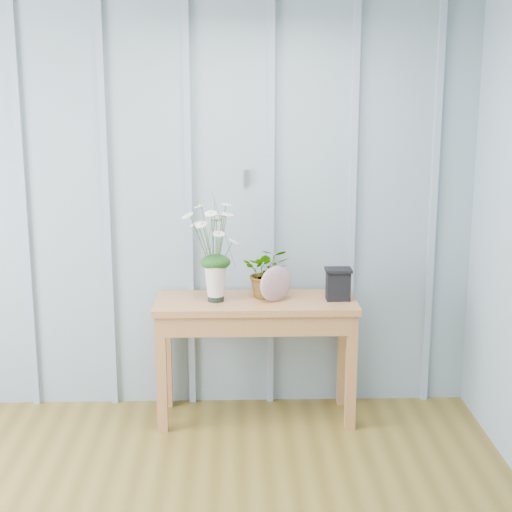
{
  "coord_description": "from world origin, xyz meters",
  "views": [
    {
      "loc": [
        0.52,
        -2.49,
        2.06
      ],
      "look_at": [
        0.65,
        1.94,
        1.03
      ],
      "focal_mm": 55.0,
      "sensor_mm": 36.0,
      "label": 1
    }
  ],
  "objects_px": {
    "sideboard": "(256,318)",
    "daisy_vase": "(215,238)",
    "felt_disc_vessel": "(276,284)",
    "carved_box": "(338,284)"
  },
  "relations": [
    {
      "from": "sideboard",
      "to": "daisy_vase",
      "type": "bearing_deg",
      "value": -175.93
    },
    {
      "from": "sideboard",
      "to": "felt_disc_vessel",
      "type": "height_order",
      "value": "felt_disc_vessel"
    },
    {
      "from": "sideboard",
      "to": "daisy_vase",
      "type": "xyz_separation_m",
      "value": [
        -0.24,
        -0.02,
        0.5
      ]
    },
    {
      "from": "daisy_vase",
      "to": "felt_disc_vessel",
      "type": "relative_size",
      "value": 2.84
    },
    {
      "from": "sideboard",
      "to": "daisy_vase",
      "type": "height_order",
      "value": "daisy_vase"
    },
    {
      "from": "felt_disc_vessel",
      "to": "carved_box",
      "type": "bearing_deg",
      "value": -25.58
    },
    {
      "from": "daisy_vase",
      "to": "felt_disc_vessel",
      "type": "height_order",
      "value": "daisy_vase"
    },
    {
      "from": "felt_disc_vessel",
      "to": "carved_box",
      "type": "distance_m",
      "value": 0.37
    },
    {
      "from": "carved_box",
      "to": "sideboard",
      "type": "bearing_deg",
      "value": 178.91
    },
    {
      "from": "sideboard",
      "to": "carved_box",
      "type": "height_order",
      "value": "carved_box"
    }
  ]
}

